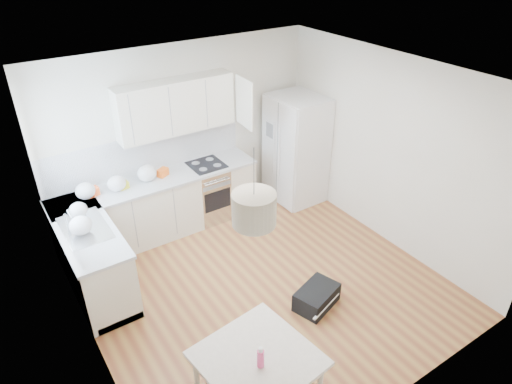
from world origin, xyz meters
The scene contains 28 objects.
floor centered at (0.00, 0.00, 0.00)m, with size 4.20×4.20×0.00m, color brown.
ceiling centered at (0.00, 0.00, 2.70)m, with size 4.20×4.20×0.00m, color white.
wall_back centered at (0.00, 2.10, 1.35)m, with size 4.20×4.20×0.00m, color beige.
wall_left centered at (-2.10, 0.00, 1.35)m, with size 4.20×4.20×0.00m, color beige.
wall_right centered at (2.10, 0.00, 1.35)m, with size 4.20×4.20×0.00m, color beige.
window_glassblock centered at (-2.09, 1.15, 1.75)m, with size 0.02×1.00×1.00m, color #BFE0F9.
cabinets_back centered at (-0.60, 1.80, 0.44)m, with size 3.00×0.60×0.88m, color silver.
cabinets_left centered at (-1.80, 1.20, 0.44)m, with size 0.60×1.80×0.88m, color silver.
counter_back centered at (-0.60, 1.80, 0.90)m, with size 3.02×0.64×0.04m, color silver.
counter_left centered at (-1.80, 1.20, 0.90)m, with size 0.64×1.82×0.04m, color silver.
backsplash_back centered at (-0.60, 2.09, 1.21)m, with size 3.00×0.01×0.58m, color white.
backsplash_left centered at (-2.09, 1.20, 1.21)m, with size 0.01×1.80×0.58m, color white.
upper_cabinets centered at (-0.15, 1.94, 1.88)m, with size 1.70×0.32×0.75m, color silver.
range_oven centered at (0.20, 1.80, 0.44)m, with size 0.50×0.61×0.88m, color silver, non-canonical shape.
sink centered at (-1.80, 1.15, 0.92)m, with size 0.50×0.80×0.16m, color silver, non-canonical shape.
refrigerator centered at (1.74, 1.55, 0.89)m, with size 0.85×0.89×1.77m, color white, non-canonical shape.
dining_table centered at (-1.05, -1.46, 0.67)m, with size 1.07×1.07×0.76m.
drink_bottle centered at (-1.08, -1.55, 0.87)m, with size 0.06×0.06×0.22m, color #DF3E76.
gym_bag centered at (0.34, -0.68, 0.13)m, with size 0.55×0.36×0.25m, color black.
pendant_lamp centered at (-0.96, -1.26, 2.18)m, with size 0.35×0.35×0.27m, color #B8A88D.
grocery_bag_a centered at (-1.58, 1.82, 1.04)m, with size 0.26×0.22×0.23m, color white.
grocery_bag_b centered at (-1.17, 1.79, 1.03)m, with size 0.25×0.21×0.22m, color white.
grocery_bag_c centered at (-0.72, 1.83, 1.04)m, with size 0.27×0.23×0.25m, color white.
grocery_bag_d centered at (-1.78, 1.43, 1.02)m, with size 0.22×0.19×0.20m, color white.
grocery_bag_e centered at (-1.86, 1.04, 1.04)m, with size 0.26×0.22×0.24m, color white.
snack_orange centered at (-0.48, 1.85, 0.98)m, with size 0.16×0.10×0.11m, color orange.
snack_yellow centered at (-1.09, 1.81, 0.97)m, with size 0.14×0.09×0.10m, color yellow.
snack_red centered at (-1.50, 1.85, 0.98)m, with size 0.17×0.11×0.12m, color #DC491B.
Camera 1 is at (-2.57, -3.72, 4.07)m, focal length 32.00 mm.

